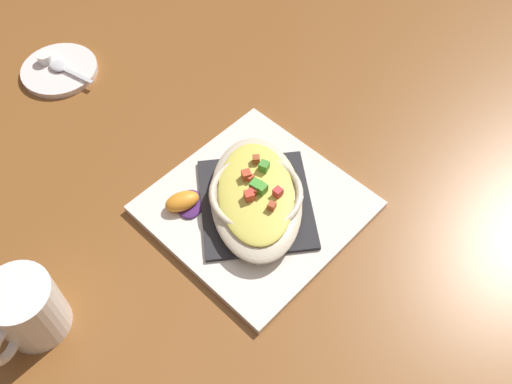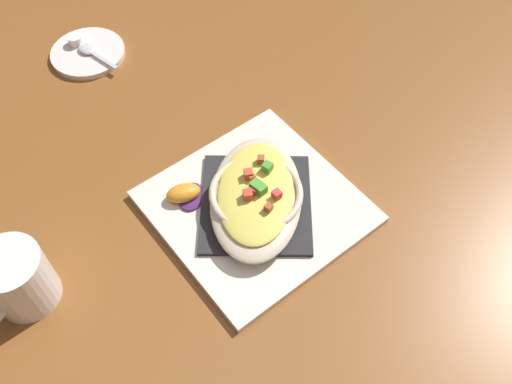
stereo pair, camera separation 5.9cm
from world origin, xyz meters
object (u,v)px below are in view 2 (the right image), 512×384
creamer_cup_0 (75,40)px  creamer_saucer (88,53)px  coffee_mug (19,282)px  orange_garnish (185,194)px  square_plate (256,207)px  spoon (89,50)px  gratin_dish (256,195)px

creamer_cup_0 → creamer_saucer: bearing=-91.0°
coffee_mug → creamer_saucer: 0.45m
orange_garnish → square_plate: bearing=-58.4°
coffee_mug → creamer_saucer: coffee_mug is taller
spoon → creamer_saucer: bearing=89.0°
spoon → square_plate: bearing=-99.4°
coffee_mug → spoon: bearing=38.2°
orange_garnish → spoon: (0.12, 0.34, -0.01)m
coffee_mug → creamer_cup_0: 0.47m
square_plate → gratin_dish: size_ratio=1.08×
square_plate → gratin_dish: 0.03m
square_plate → creamer_cup_0: bearing=81.2°
square_plate → gratin_dish: (0.00, -0.00, 0.03)m
orange_garnish → creamer_cup_0: 0.39m
square_plate → creamer_saucer: bearing=80.7°
gratin_dish → orange_garnish: size_ratio=3.79×
spoon → gratin_dish: bearing=-99.4°
gratin_dish → creamer_cup_0: gratin_dish is taller
coffee_mug → spoon: 0.45m
gratin_dish → orange_garnish: (-0.05, 0.08, -0.01)m
orange_garnish → creamer_saucer: 0.36m
gratin_dish → coffee_mug: coffee_mug is taller
gratin_dish → spoon: size_ratio=2.61×
creamer_saucer → coffee_mug: bearing=-141.2°
spoon → creamer_cup_0: (0.00, 0.03, 0.00)m
creamer_saucer → creamer_cup_0: 0.03m
orange_garnish → coffee_mug: 0.24m
square_plate → spoon: 0.42m
square_plate → creamer_saucer: size_ratio=2.05×
square_plate → creamer_saucer: square_plate is taller
orange_garnish → coffee_mug: size_ratio=0.57×
gratin_dish → creamer_cup_0: bearing=81.2°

